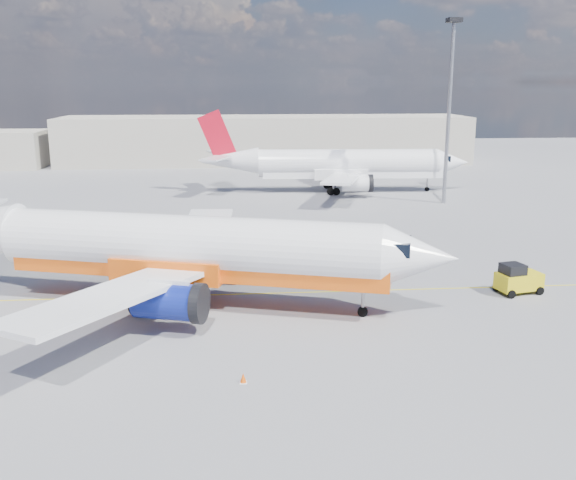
{
  "coord_description": "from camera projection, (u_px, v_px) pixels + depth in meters",
  "views": [
    {
      "loc": [
        -0.7,
        -37.86,
        13.79
      ],
      "look_at": [
        2.84,
        3.67,
        3.5
      ],
      "focal_mm": 40.0,
      "sensor_mm": 36.0,
      "label": 1
    }
  ],
  "objects": [
    {
      "name": "ground",
      "position": [
        248.0,
        309.0,
        39.99
      ],
      "size": [
        240.0,
        240.0,
        0.0
      ],
      "primitive_type": "plane",
      "color": "slate",
      "rests_on": "ground"
    },
    {
      "name": "taxi_line",
      "position": [
        247.0,
        294.0,
        42.89
      ],
      "size": [
        70.0,
        0.15,
        0.01
      ],
      "primitive_type": "cube",
      "color": "yellow",
      "rests_on": "ground"
    },
    {
      "name": "terminal_main",
      "position": [
        266.0,
        140.0,
        111.99
      ],
      "size": [
        70.0,
        14.0,
        8.0
      ],
      "primitive_type": "cube",
      "color": "beige",
      "rests_on": "ground"
    },
    {
      "name": "main_jet",
      "position": [
        173.0,
        248.0,
        40.28
      ],
      "size": [
        36.38,
        27.7,
        11.01
      ],
      "rotation": [
        0.0,
        0.0,
        -0.29
      ],
      "color": "white",
      "rests_on": "ground"
    },
    {
      "name": "second_jet",
      "position": [
        339.0,
        165.0,
        81.92
      ],
      "size": [
        34.65,
        27.38,
        10.5
      ],
      "rotation": [
        0.0,
        0.0,
        -0.05
      ],
      "color": "white",
      "rests_on": "ground"
    },
    {
      "name": "gse_tug",
      "position": [
        518.0,
        279.0,
        42.83
      ],
      "size": [
        3.19,
        2.38,
        2.07
      ],
      "rotation": [
        0.0,
        0.0,
        0.23
      ],
      "color": "black",
      "rests_on": "ground"
    },
    {
      "name": "traffic_cone",
      "position": [
        243.0,
        378.0,
        30.17
      ],
      "size": [
        0.36,
        0.36,
        0.5
      ],
      "color": "white",
      "rests_on": "ground"
    },
    {
      "name": "floodlight_mast",
      "position": [
        450.0,
        95.0,
        72.13
      ],
      "size": [
        1.51,
        1.51,
        20.63
      ],
      "color": "#93939A",
      "rests_on": "ground"
    }
  ]
}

